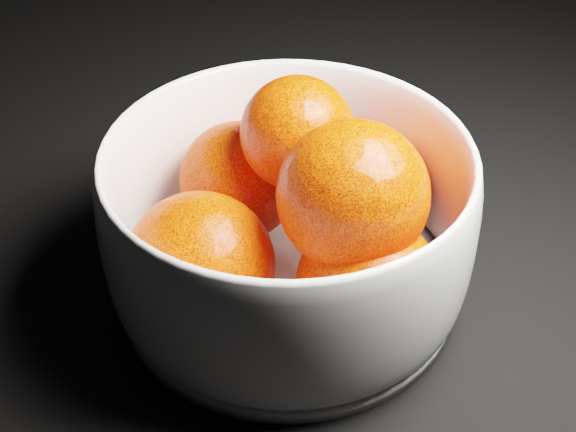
# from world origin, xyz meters

# --- Properties ---
(ground) EXTENTS (3.00, 3.00, 0.00)m
(ground) POSITION_xyz_m (0.00, 0.00, 0.00)
(ground) COLOR black
(ground) RESTS_ON ground
(bowl) EXTENTS (0.25, 0.25, 0.12)m
(bowl) POSITION_xyz_m (0.25, -0.25, 0.06)
(bowl) COLOR silver
(bowl) RESTS_ON ground
(orange_pile) EXTENTS (0.20, 0.20, 0.15)m
(orange_pile) POSITION_xyz_m (0.26, -0.25, 0.08)
(orange_pile) COLOR #F73007
(orange_pile) RESTS_ON bowl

